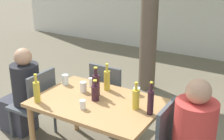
# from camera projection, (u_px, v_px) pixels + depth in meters

# --- Properties ---
(dining_table_front) EXTENTS (1.30, 0.89, 0.72)m
(dining_table_front) POSITION_uv_depth(u_px,v_px,m) (97.00, 108.00, 3.26)
(dining_table_front) COLOR #B27F4C
(dining_table_front) RESTS_ON ground_plane
(patio_chair_0) EXTENTS (0.44, 0.44, 0.89)m
(patio_chair_0) POSITION_uv_depth(u_px,v_px,m) (36.00, 101.00, 3.74)
(patio_chair_0) COLOR #474C51
(patio_chair_0) RESTS_ON ground_plane
(patio_chair_2) EXTENTS (0.44, 0.44, 0.89)m
(patio_chair_2) POSITION_uv_depth(u_px,v_px,m) (110.00, 92.00, 3.98)
(patio_chair_2) COLOR #474C51
(patio_chair_2) RESTS_ON ground_plane
(person_seated_0) EXTENTS (0.57, 0.34, 1.14)m
(person_seated_0) POSITION_uv_depth(u_px,v_px,m) (22.00, 96.00, 3.85)
(person_seated_0) COLOR #383842
(person_seated_0) RESTS_ON ground_plane
(oil_cruet_0) EXTENTS (0.07, 0.07, 0.31)m
(oil_cruet_0) POSITION_uv_depth(u_px,v_px,m) (37.00, 91.00, 3.18)
(oil_cruet_0) COLOR gold
(oil_cruet_0) RESTS_ON dining_table_front
(oil_cruet_1) EXTENTS (0.07, 0.07, 0.28)m
(oil_cruet_1) POSITION_uv_depth(u_px,v_px,m) (136.00, 99.00, 3.04)
(oil_cruet_1) COLOR gold
(oil_cruet_1) RESTS_ON dining_table_front
(wine_bottle_2) EXTENTS (0.08, 0.08, 0.32)m
(wine_bottle_2) POSITION_uv_depth(u_px,v_px,m) (96.00, 84.00, 3.33)
(wine_bottle_2) COLOR #331923
(wine_bottle_2) RESTS_ON dining_table_front
(wine_bottle_3) EXTENTS (0.06, 0.06, 0.33)m
(wine_bottle_3) POSITION_uv_depth(u_px,v_px,m) (151.00, 102.00, 2.93)
(wine_bottle_3) COLOR #331923
(wine_bottle_3) RESTS_ON dining_table_front
(wine_bottle_4) EXTENTS (0.08, 0.08, 0.23)m
(wine_bottle_4) POSITION_uv_depth(u_px,v_px,m) (95.00, 92.00, 3.23)
(wine_bottle_4) COLOR #331923
(wine_bottle_4) RESTS_ON dining_table_front
(oil_cruet_5) EXTENTS (0.07, 0.07, 0.31)m
(oil_cruet_5) POSITION_uv_depth(u_px,v_px,m) (107.00, 80.00, 3.46)
(oil_cruet_5) COLOR gold
(oil_cruet_5) RESTS_ON dining_table_front
(drinking_glass_0) EXTENTS (0.06, 0.06, 0.10)m
(drinking_glass_0) POSITION_uv_depth(u_px,v_px,m) (91.00, 82.00, 3.57)
(drinking_glass_0) COLOR silver
(drinking_glass_0) RESTS_ON dining_table_front
(drinking_glass_1) EXTENTS (0.08, 0.08, 0.12)m
(drinking_glass_1) POSITION_uv_depth(u_px,v_px,m) (65.00, 80.00, 3.62)
(drinking_glass_1) COLOR silver
(drinking_glass_1) RESTS_ON dining_table_front
(drinking_glass_2) EXTENTS (0.08, 0.08, 0.12)m
(drinking_glass_2) POSITION_uv_depth(u_px,v_px,m) (83.00, 87.00, 3.43)
(drinking_glass_2) COLOR silver
(drinking_glass_2) RESTS_ON dining_table_front
(drinking_glass_3) EXTENTS (0.06, 0.06, 0.09)m
(drinking_glass_3) POSITION_uv_depth(u_px,v_px,m) (83.00, 105.00, 3.06)
(drinking_glass_3) COLOR silver
(drinking_glass_3) RESTS_ON dining_table_front
(drinking_glass_4) EXTENTS (0.08, 0.08, 0.08)m
(drinking_glass_4) POSITION_uv_depth(u_px,v_px,m) (137.00, 91.00, 3.37)
(drinking_glass_4) COLOR silver
(drinking_glass_4) RESTS_ON dining_table_front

